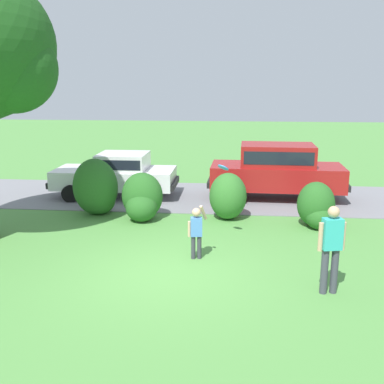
{
  "coord_description": "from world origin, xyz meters",
  "views": [
    {
      "loc": [
        1.43,
        -8.95,
        3.96
      ],
      "look_at": [
        0.29,
        2.9,
        1.1
      ],
      "focal_mm": 42.59,
      "sensor_mm": 36.0,
      "label": 1
    }
  ],
  "objects_px": {
    "parked_suv": "(277,169)",
    "frisbee": "(223,167)",
    "parked_sedan": "(117,173)",
    "child_thrower": "(196,229)",
    "adult_onlooker": "(331,245)"
  },
  "relations": [
    {
      "from": "parked_suv",
      "to": "frisbee",
      "type": "relative_size",
      "value": 15.32
    },
    {
      "from": "frisbee",
      "to": "adult_onlooker",
      "type": "height_order",
      "value": "frisbee"
    },
    {
      "from": "parked_sedan",
      "to": "child_thrower",
      "type": "xyz_separation_m",
      "value": [
        3.3,
        -5.64,
        -0.13
      ]
    },
    {
      "from": "parked_sedan",
      "to": "child_thrower",
      "type": "relative_size",
      "value": 3.43
    },
    {
      "from": "parked_suv",
      "to": "frisbee",
      "type": "height_order",
      "value": "frisbee"
    },
    {
      "from": "frisbee",
      "to": "adult_onlooker",
      "type": "relative_size",
      "value": 0.18
    },
    {
      "from": "parked_sedan",
      "to": "frisbee",
      "type": "distance_m",
      "value": 6.04
    },
    {
      "from": "parked_sedan",
      "to": "parked_suv",
      "type": "xyz_separation_m",
      "value": [
        5.58,
        0.2,
        0.23
      ]
    },
    {
      "from": "child_thrower",
      "to": "frisbee",
      "type": "bearing_deg",
      "value": 63.36
    },
    {
      "from": "child_thrower",
      "to": "adult_onlooker",
      "type": "distance_m",
      "value": 3.1
    },
    {
      "from": "parked_suv",
      "to": "adult_onlooker",
      "type": "relative_size",
      "value": 2.73
    },
    {
      "from": "child_thrower",
      "to": "adult_onlooker",
      "type": "relative_size",
      "value": 0.74
    },
    {
      "from": "parked_suv",
      "to": "child_thrower",
      "type": "xyz_separation_m",
      "value": [
        -2.29,
        -5.84,
        -0.36
      ]
    },
    {
      "from": "parked_suv",
      "to": "child_thrower",
      "type": "relative_size",
      "value": 3.69
    },
    {
      "from": "parked_suv",
      "to": "frisbee",
      "type": "xyz_separation_m",
      "value": [
        -1.73,
        -4.72,
        0.87
      ]
    }
  ]
}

